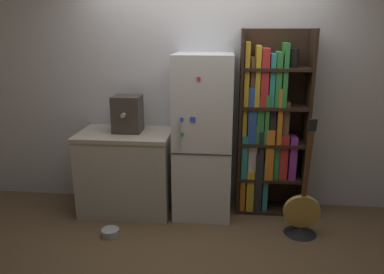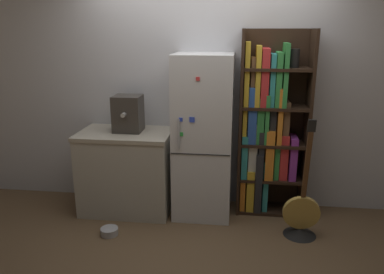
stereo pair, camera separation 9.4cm
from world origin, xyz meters
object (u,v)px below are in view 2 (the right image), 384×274
Objects in this scene: espresso_machine at (128,114)px; guitar at (301,219)px; bookshelf at (267,130)px; refrigerator at (203,137)px; pet_bowl at (109,231)px.

espresso_machine reaches higher than guitar.
bookshelf is at bearing 4.91° from espresso_machine.
guitar is at bearing -57.84° from bookshelf.
pet_bowl is at bearing -144.85° from refrigerator.
guitar is (0.98, -0.38, -0.68)m from refrigerator.
pet_bowl is (-1.83, -0.22, -0.13)m from guitar.
bookshelf is at bearing 122.16° from guitar.
refrigerator reaches higher than guitar.
refrigerator is 4.46× the size of espresso_machine.
espresso_machine reaches higher than pet_bowl.
bookshelf is 1.46m from espresso_machine.
refrigerator is at bearing -0.83° from espresso_machine.
guitar is (1.77, -0.39, -0.90)m from espresso_machine.
bookshelf reaches higher than guitar.
refrigerator is at bearing 158.92° from guitar.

